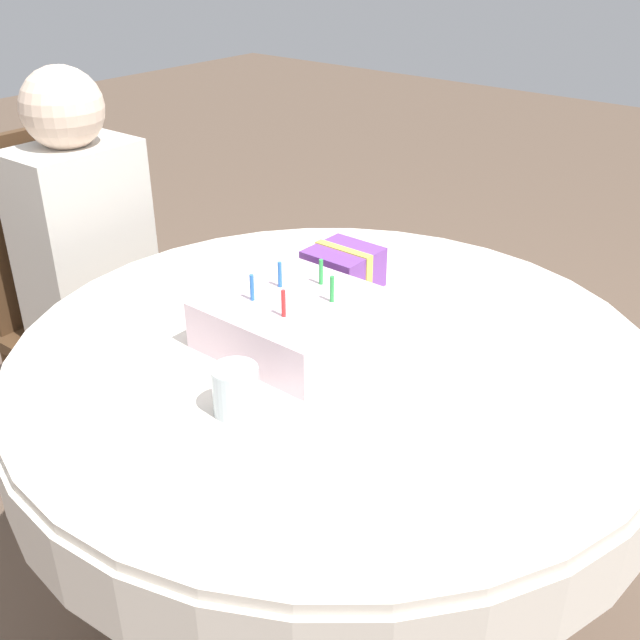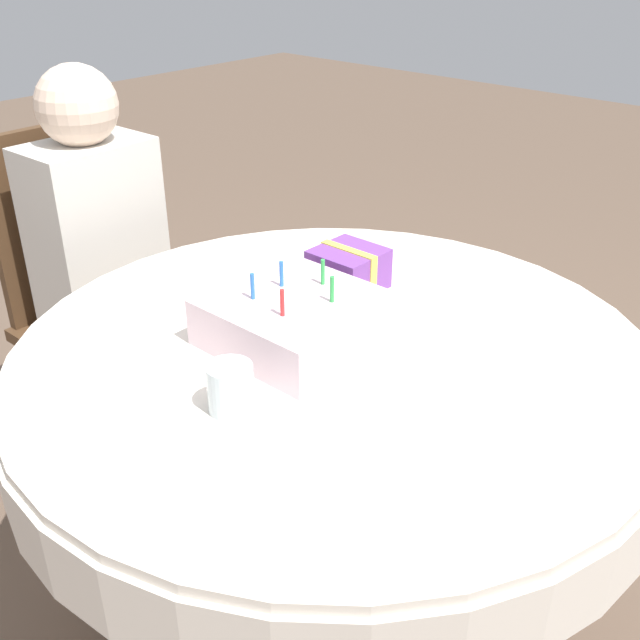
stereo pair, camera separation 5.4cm
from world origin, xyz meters
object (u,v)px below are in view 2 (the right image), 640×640
object	(u,v)px
drinking_glass	(230,388)
gift_box	(348,269)
birthday_cake	(296,319)
chair	(90,295)
person	(102,244)

from	to	relation	value
drinking_glass	gift_box	xyz separation A→B (m)	(0.49, 0.15, 0.00)
birthday_cake	drinking_glass	bearing A→B (deg)	-162.10
chair	drinking_glass	bearing A→B (deg)	-110.07
person	birthday_cake	bearing A→B (deg)	-98.60
drinking_glass	gift_box	size ratio (longest dim) A/B	0.59
chair	person	distance (m)	0.22
chair	birthday_cake	distance (m)	0.98
chair	drinking_glass	size ratio (longest dim) A/B	11.65
chair	gift_box	size ratio (longest dim) A/B	6.89
person	drinking_glass	world-z (taller)	person
person	birthday_cake	world-z (taller)	person
chair	person	world-z (taller)	person
birthday_cake	chair	bearing A→B (deg)	83.77
drinking_glass	gift_box	world-z (taller)	gift_box
person	birthday_cake	distance (m)	0.84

